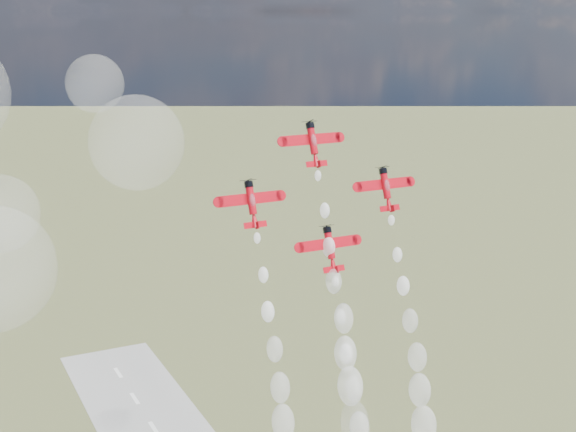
# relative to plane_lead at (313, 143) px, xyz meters

# --- Properties ---
(plane_lead) EXTENTS (10.58, 4.76, 7.24)m
(plane_lead) POSITION_rel_plane_lead_xyz_m (0.00, 0.00, 0.00)
(plane_lead) COLOR red
(plane_lead) RESTS_ON ground
(plane_left) EXTENTS (10.58, 4.76, 7.24)m
(plane_left) POSITION_rel_plane_lead_xyz_m (-12.33, -3.10, -8.05)
(plane_left) COLOR red
(plane_left) RESTS_ON ground
(plane_right) EXTENTS (10.58, 4.76, 7.24)m
(plane_right) POSITION_rel_plane_lead_xyz_m (12.33, -3.10, -8.05)
(plane_right) COLOR red
(plane_right) RESTS_ON ground
(plane_slot) EXTENTS (10.58, 4.76, 7.24)m
(plane_slot) POSITION_rel_plane_lead_xyz_m (0.00, -6.21, -16.11)
(plane_slot) COLOR red
(plane_slot) RESTS_ON ground
(smoke_trail_lead) EXTENTS (5.18, 21.74, 51.63)m
(smoke_trail_lead) POSITION_rel_plane_lead_xyz_m (-0.23, -16.46, -43.36)
(smoke_trail_lead) COLOR white
(smoke_trail_lead) RESTS_ON plane_lead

